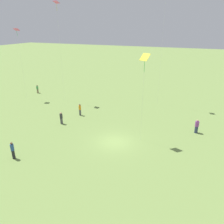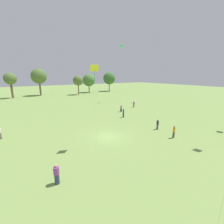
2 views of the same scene
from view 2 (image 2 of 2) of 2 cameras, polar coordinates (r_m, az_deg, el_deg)
ground_plane at (r=22.41m, az=-1.74°, el=-9.38°), size 240.00×240.00×0.00m
tree_2 at (r=70.14m, az=-34.30°, el=10.32°), size 4.45×4.45×9.70m
tree_3 at (r=73.33m, az=-26.11°, el=12.09°), size 6.42×6.42×11.49m
tree_4 at (r=70.52m, az=-12.82°, el=11.60°), size 4.51×4.51×8.65m
tree_5 at (r=78.67m, az=-8.83°, el=11.90°), size 6.16×6.16×9.33m
tree_6 at (r=83.90m, az=-1.07°, el=12.68°), size 6.52×6.52×10.24m
person_2 at (r=37.00m, az=3.49°, el=1.41°), size 0.58×0.58×1.73m
person_4 at (r=26.14m, az=16.96°, el=-4.54°), size 0.44×0.44×1.72m
person_5 at (r=32.08m, az=4.35°, el=-0.37°), size 0.47×0.47×1.88m
person_6 at (r=14.19m, az=-20.37°, el=-21.36°), size 0.66×0.66×1.80m
person_7 at (r=42.44m, az=8.31°, el=2.91°), size 0.46×0.46×1.72m
person_8 at (r=26.50m, az=-36.86°, el=-6.42°), size 0.40×0.40×1.82m
person_9 at (r=23.45m, az=22.50°, el=-7.02°), size 0.47×0.47×1.80m
kite_3 at (r=50.32m, az=10.24°, el=10.21°), size 0.84×0.83×6.26m
kite_5 at (r=52.12m, az=3.58°, el=23.10°), size 1.35×1.42×18.24m
kite_7 at (r=17.91m, az=-6.68°, el=15.21°), size 1.14×1.00×9.97m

